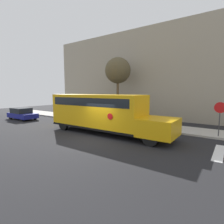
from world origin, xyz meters
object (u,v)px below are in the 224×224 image
at_px(stop_sign, 220,114).
at_px(tree_near_sidewalk, 118,71).
at_px(parked_car, 22,114).
at_px(school_bus, 101,111).

xyz_separation_m(stop_sign, tree_near_sidewalk, (-10.78, 3.14, 4.03)).
distance_m(stop_sign, tree_near_sidewalk, 11.93).
distance_m(parked_car, stop_sign, 20.64).
bearing_deg(tree_near_sidewalk, parked_car, -144.79).
distance_m(school_bus, tree_near_sidewalk, 8.26).
xyz_separation_m(school_bus, stop_sign, (8.03, 3.52, 0.00)).
bearing_deg(parked_car, school_bus, 0.27).
xyz_separation_m(school_bus, tree_near_sidewalk, (-2.75, 6.66, 4.03)).
bearing_deg(school_bus, tree_near_sidewalk, 112.46).
height_order(parked_car, tree_near_sidewalk, tree_near_sidewalk).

